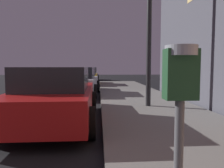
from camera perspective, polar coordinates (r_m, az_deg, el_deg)
The scene contains 5 objects.
parking_meter at distance 1.36m, azimuth 17.46°, elevation -4.85°, with size 0.19×0.19×1.41m.
car_red at distance 5.63m, azimuth -14.50°, elevation -3.08°, with size 2.02×4.28×1.43m.
car_silver at distance 11.26m, azimuth -8.99°, elevation 0.68°, with size 2.23×4.40×1.43m.
car_yellow_cab at distance 16.72m, azimuth -7.20°, elevation 1.96°, with size 2.15×4.46×1.43m.
car_white at distance 23.61m, azimuth -6.13°, elevation 2.64°, with size 2.14×4.32×1.43m.
Camera 1 is at (3.92, -1.84, 1.43)m, focal length 34.61 mm.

